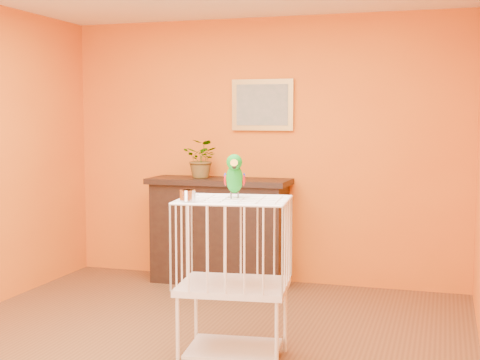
% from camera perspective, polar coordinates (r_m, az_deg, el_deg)
% --- Properties ---
extents(ground, '(4.50, 4.50, 0.00)m').
position_cam_1_polar(ground, '(4.76, -5.40, -14.64)').
color(ground, brown).
rests_on(ground, ground).
extents(room_shell, '(4.50, 4.50, 4.50)m').
position_cam_1_polar(room_shell, '(4.48, -5.58, 4.79)').
color(room_shell, orange).
rests_on(room_shell, ground).
extents(console_cabinet, '(1.39, 0.50, 1.03)m').
position_cam_1_polar(console_cabinet, '(6.58, -1.79, -4.34)').
color(console_cabinet, black).
rests_on(console_cabinet, ground).
extents(potted_plant, '(0.38, 0.41, 0.30)m').
position_cam_1_polar(potted_plant, '(6.54, -3.32, 1.44)').
color(potted_plant, '#26722D').
rests_on(potted_plant, console_cabinet).
extents(framed_picture, '(0.62, 0.04, 0.50)m').
position_cam_1_polar(framed_picture, '(6.58, 1.93, 6.42)').
color(framed_picture, '#BA8F42').
rests_on(framed_picture, room_shell).
extents(birdcage, '(0.77, 0.63, 1.09)m').
position_cam_1_polar(birdcage, '(4.46, -0.55, -8.35)').
color(birdcage, white).
rests_on(birdcage, ground).
extents(feed_cup, '(0.10, 0.10, 0.07)m').
position_cam_1_polar(feed_cup, '(4.24, -4.48, -1.32)').
color(feed_cup, silver).
rests_on(feed_cup, birdcage).
extents(parrot, '(0.16, 0.27, 0.30)m').
position_cam_1_polar(parrot, '(4.40, -0.47, 0.37)').
color(parrot, '#59544C').
rests_on(parrot, birdcage).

